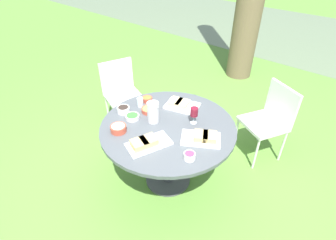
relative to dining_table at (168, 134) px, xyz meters
name	(u,v)px	position (x,y,z in m)	size (l,w,h in m)	color
ground_plane	(168,179)	(0.00, 0.00, -0.64)	(40.00, 40.00, 0.00)	#5B8C38
river_strip	(325,39)	(0.00, 6.10, -0.64)	(40.00, 4.49, 0.01)	#6B7F5B
dining_table	(168,134)	(0.00, 0.00, 0.00)	(1.27, 1.27, 0.75)	#4C4C51
chair_near_left	(270,117)	(0.58, 1.10, -0.12)	(0.59, 0.58, 0.89)	silver
chair_near_right	(121,90)	(-1.18, 0.41, -0.12)	(0.54, 0.55, 0.89)	silver
water_pitcher	(153,112)	(-0.15, -0.04, 0.21)	(0.12, 0.11, 0.21)	silver
wine_glass	(194,112)	(0.16, 0.19, 0.22)	(0.07, 0.07, 0.17)	silver
platter_bread_main	(181,104)	(-0.11, 0.33, 0.13)	(0.39, 0.32, 0.06)	white
platter_charcuterie	(146,143)	(0.05, -0.34, 0.14)	(0.31, 0.42, 0.07)	white
platter_sandwich_side	(203,138)	(0.37, 0.04, 0.13)	(0.40, 0.36, 0.07)	white
bowl_fries	(149,110)	(-0.29, 0.05, 0.13)	(0.15, 0.15, 0.04)	#B74733
bowl_salad	(132,117)	(-0.33, -0.14, 0.13)	(0.14, 0.14, 0.04)	silver
bowl_olives	(123,109)	(-0.48, -0.13, 0.14)	(0.12, 0.12, 0.06)	white
bowl_dip_red	(190,156)	(0.42, -0.23, 0.14)	(0.09, 0.09, 0.06)	white
bowl_dip_cream	(118,128)	(-0.28, -0.36, 0.14)	(0.14, 0.14, 0.06)	#B74733
bowl_roasted_veg	(147,99)	(-0.45, 0.18, 0.13)	(0.11, 0.11, 0.05)	#B74733
cup_water_near	(140,102)	(-0.43, 0.06, 0.15)	(0.06, 0.06, 0.09)	silver
handbag	(195,109)	(-0.49, 1.17, -0.52)	(0.30, 0.14, 0.37)	#232328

